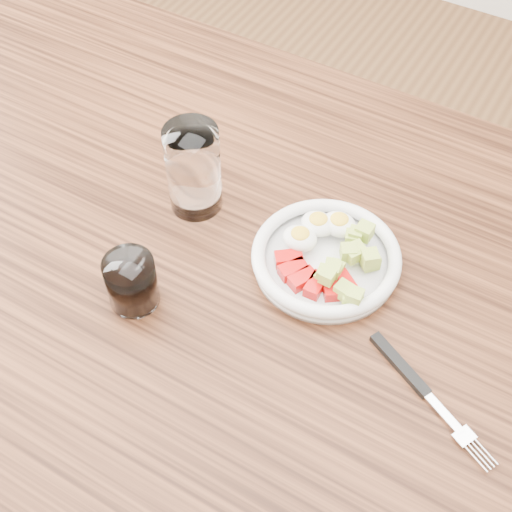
# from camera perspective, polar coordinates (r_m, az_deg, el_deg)

# --- Properties ---
(ground) EXTENTS (4.00, 4.00, 0.00)m
(ground) POSITION_cam_1_polar(r_m,az_deg,el_deg) (1.61, 0.14, -18.39)
(ground) COLOR brown
(ground) RESTS_ON ground
(dining_table) EXTENTS (1.50, 0.90, 0.77)m
(dining_table) POSITION_cam_1_polar(r_m,az_deg,el_deg) (1.01, 0.21, -5.22)
(dining_table) COLOR brown
(dining_table) RESTS_ON ground
(bowl) EXTENTS (0.20, 0.20, 0.05)m
(bowl) POSITION_cam_1_polar(r_m,az_deg,el_deg) (0.93, 5.65, -0.01)
(bowl) COLOR white
(bowl) RESTS_ON dining_table
(fork) EXTENTS (0.19, 0.10, 0.01)m
(fork) POSITION_cam_1_polar(r_m,az_deg,el_deg) (0.86, 12.61, -9.78)
(fork) COLOR black
(fork) RESTS_ON dining_table
(water_glass) EXTENTS (0.07, 0.07, 0.13)m
(water_glass) POSITION_cam_1_polar(r_m,az_deg,el_deg) (0.97, -5.03, 6.94)
(water_glass) COLOR white
(water_glass) RESTS_ON dining_table
(coffee_glass) EXTENTS (0.06, 0.06, 0.07)m
(coffee_glass) POSITION_cam_1_polar(r_m,az_deg,el_deg) (0.90, -9.93, -2.06)
(coffee_glass) COLOR white
(coffee_glass) RESTS_ON dining_table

